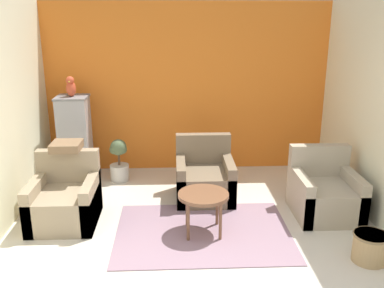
{
  "coord_description": "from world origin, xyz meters",
  "views": [
    {
      "loc": [
        -0.22,
        -3.31,
        2.46
      ],
      "look_at": [
        0.0,
        1.67,
        0.92
      ],
      "focal_mm": 40.0,
      "sensor_mm": 36.0,
      "label": 1
    }
  ],
  "objects_px": {
    "armchair_middle": "(204,179)",
    "wicker_basket": "(370,247)",
    "parrot": "(71,87)",
    "armchair_left": "(65,201)",
    "birdcage": "(75,141)",
    "potted_plant": "(119,160)",
    "coffee_table": "(203,198)",
    "armchair_right": "(324,194)"
  },
  "relations": [
    {
      "from": "armchair_middle",
      "to": "wicker_basket",
      "type": "height_order",
      "value": "armchair_middle"
    },
    {
      "from": "armchair_middle",
      "to": "parrot",
      "type": "xyz_separation_m",
      "value": [
        -1.89,
        0.76,
        1.16
      ]
    },
    {
      "from": "armchair_left",
      "to": "wicker_basket",
      "type": "relative_size",
      "value": 2.32
    },
    {
      "from": "parrot",
      "to": "birdcage",
      "type": "bearing_deg",
      "value": -90.0
    },
    {
      "from": "potted_plant",
      "to": "coffee_table",
      "type": "bearing_deg",
      "value": -55.52
    },
    {
      "from": "armchair_middle",
      "to": "potted_plant",
      "type": "bearing_deg",
      "value": 151.3
    },
    {
      "from": "birdcage",
      "to": "parrot",
      "type": "height_order",
      "value": "parrot"
    },
    {
      "from": "coffee_table",
      "to": "birdcage",
      "type": "relative_size",
      "value": 0.45
    },
    {
      "from": "armchair_middle",
      "to": "wicker_basket",
      "type": "distance_m",
      "value": 2.3
    },
    {
      "from": "coffee_table",
      "to": "armchair_right",
      "type": "xyz_separation_m",
      "value": [
        1.56,
        0.42,
        -0.17
      ]
    },
    {
      "from": "coffee_table",
      "to": "armchair_right",
      "type": "relative_size",
      "value": 0.7
    },
    {
      "from": "parrot",
      "to": "wicker_basket",
      "type": "height_order",
      "value": "parrot"
    },
    {
      "from": "coffee_table",
      "to": "wicker_basket",
      "type": "height_order",
      "value": "coffee_table"
    },
    {
      "from": "birdcage",
      "to": "potted_plant",
      "type": "distance_m",
      "value": 0.71
    },
    {
      "from": "wicker_basket",
      "to": "birdcage",
      "type": "bearing_deg",
      "value": 145.01
    },
    {
      "from": "parrot",
      "to": "wicker_basket",
      "type": "bearing_deg",
      "value": -35.02
    },
    {
      "from": "wicker_basket",
      "to": "armchair_left",
      "type": "bearing_deg",
      "value": 162.89
    },
    {
      "from": "coffee_table",
      "to": "birdcage",
      "type": "bearing_deg",
      "value": 135.64
    },
    {
      "from": "armchair_left",
      "to": "armchair_right",
      "type": "bearing_deg",
      "value": 1.19
    },
    {
      "from": "armchair_left",
      "to": "wicker_basket",
      "type": "height_order",
      "value": "armchair_left"
    },
    {
      "from": "armchair_middle",
      "to": "parrot",
      "type": "height_order",
      "value": "parrot"
    },
    {
      "from": "parrot",
      "to": "wicker_basket",
      "type": "distance_m",
      "value": 4.42
    },
    {
      "from": "armchair_left",
      "to": "potted_plant",
      "type": "bearing_deg",
      "value": 69.44
    },
    {
      "from": "coffee_table",
      "to": "armchair_left",
      "type": "distance_m",
      "value": 1.7
    },
    {
      "from": "armchair_right",
      "to": "birdcage",
      "type": "bearing_deg",
      "value": 158.3
    },
    {
      "from": "birdcage",
      "to": "potted_plant",
      "type": "bearing_deg",
      "value": -6.76
    },
    {
      "from": "birdcage",
      "to": "wicker_basket",
      "type": "xyz_separation_m",
      "value": [
        3.47,
        -2.43,
        -0.45
      ]
    },
    {
      "from": "armchair_right",
      "to": "wicker_basket",
      "type": "height_order",
      "value": "armchair_right"
    },
    {
      "from": "coffee_table",
      "to": "parrot",
      "type": "height_order",
      "value": "parrot"
    },
    {
      "from": "birdcage",
      "to": "parrot",
      "type": "distance_m",
      "value": 0.81
    },
    {
      "from": "coffee_table",
      "to": "armchair_left",
      "type": "xyz_separation_m",
      "value": [
        -1.66,
        0.36,
        -0.17
      ]
    },
    {
      "from": "potted_plant",
      "to": "wicker_basket",
      "type": "xyz_separation_m",
      "value": [
        2.82,
        -2.35,
        -0.15
      ]
    },
    {
      "from": "armchair_left",
      "to": "wicker_basket",
      "type": "distance_m",
      "value": 3.48
    },
    {
      "from": "armchair_right",
      "to": "birdcage",
      "type": "relative_size",
      "value": 0.64
    },
    {
      "from": "armchair_right",
      "to": "parrot",
      "type": "height_order",
      "value": "parrot"
    },
    {
      "from": "coffee_table",
      "to": "armchair_middle",
      "type": "bearing_deg",
      "value": 85.0
    },
    {
      "from": "armchair_right",
      "to": "wicker_basket",
      "type": "distance_m",
      "value": 1.1
    },
    {
      "from": "armchair_left",
      "to": "birdcage",
      "type": "height_order",
      "value": "birdcage"
    },
    {
      "from": "armchair_middle",
      "to": "parrot",
      "type": "distance_m",
      "value": 2.34
    },
    {
      "from": "armchair_middle",
      "to": "potted_plant",
      "type": "height_order",
      "value": "armchair_middle"
    },
    {
      "from": "potted_plant",
      "to": "wicker_basket",
      "type": "relative_size",
      "value": 1.82
    },
    {
      "from": "coffee_table",
      "to": "armchair_middle",
      "type": "xyz_separation_m",
      "value": [
        0.09,
        1.0,
        -0.17
      ]
    }
  ]
}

